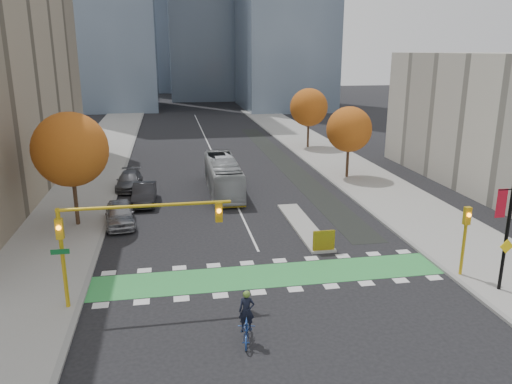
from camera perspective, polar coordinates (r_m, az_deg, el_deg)
name	(u,v)px	position (r m, az deg, el deg)	size (l,w,h in m)	color
ground	(275,287)	(27.23, 2.22, -10.84)	(300.00, 300.00, 0.00)	black
sidewalk_west	(75,195)	(46.15, -19.94, -0.37)	(7.00, 120.00, 0.15)	gray
sidewalk_east	(369,182)	(49.13, 12.75, 1.16)	(7.00, 120.00, 0.15)	gray
curb_west	(117,193)	(45.66, -15.62, -0.16)	(0.30, 120.00, 0.16)	gray
curb_east	(334,183)	(47.90, 8.89, 0.99)	(0.30, 120.00, 0.16)	gray
bike_crossing	(270,275)	(28.55, 1.58, -9.50)	(20.00, 3.00, 0.01)	green
centre_line	(210,148)	(65.12, -5.25, 5.01)	(0.15, 70.00, 0.01)	silver
bike_lane_paint	(284,163)	(56.58, 3.24, 3.38)	(2.50, 50.00, 0.01)	black
median_island	(303,226)	(36.14, 5.42, -3.85)	(1.60, 10.00, 0.16)	gray
hazard_board	(324,240)	(31.59, 7.75, -5.50)	(1.40, 0.12, 1.30)	yellow
tree_west	(70,150)	(36.98, -20.44, 4.57)	(5.20, 5.20, 8.22)	#332114
tree_east_near	(349,129)	(49.45, 10.59, 7.05)	(4.40, 4.40, 7.08)	#332114
tree_east_far	(309,107)	(64.63, 6.06, 9.60)	(4.80, 4.80, 7.65)	#332114
traffic_signal_west	(116,229)	(24.79, -15.68, -4.07)	(8.53, 0.56, 5.20)	#BF9914
traffic_signal_east	(465,231)	(29.64, 22.81, -4.12)	(0.35, 0.43, 4.10)	#BF9914
banner_lamppost	(511,208)	(28.11, 27.09, -1.66)	(1.65, 0.36, 8.28)	black
cyclist	(247,325)	(22.35, -1.07, -14.91)	(1.08, 2.19, 2.42)	navy
bus	(223,175)	(44.45, -3.78, 1.90)	(2.55, 10.91, 3.04)	#A2A7AA
parked_car_a	(120,214)	(37.42, -15.30, -2.41)	(2.02, 5.01, 1.71)	#95959A
parked_car_b	(144,194)	(42.08, -12.64, -0.21)	(1.79, 5.14, 1.69)	black
parked_car_c	(129,181)	(47.02, -14.29, 1.26)	(2.12, 5.21, 1.51)	#54555A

